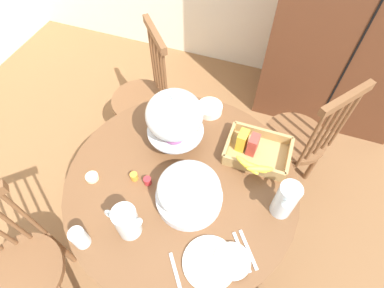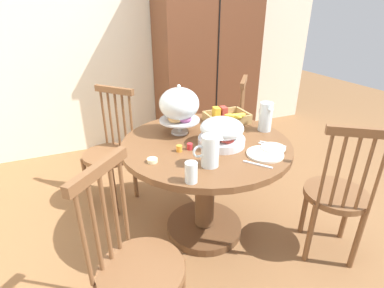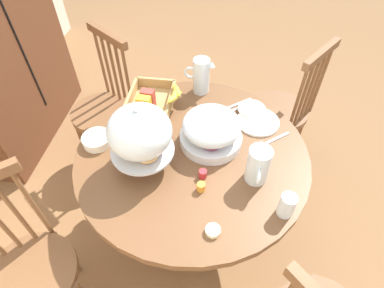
{
  "view_description": "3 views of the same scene",
  "coord_description": "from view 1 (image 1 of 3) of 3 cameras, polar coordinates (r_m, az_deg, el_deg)",
  "views": [
    {
      "loc": [
        0.23,
        -0.64,
        2.0
      ],
      "look_at": [
        -0.04,
        0.14,
        0.84
      ],
      "focal_mm": 28.04,
      "sensor_mm": 36.0,
      "label": 1
    },
    {
      "loc": [
        -0.83,
        -1.6,
        1.55
      ],
      "look_at": [
        -0.14,
        -0.01,
        0.74
      ],
      "focal_mm": 27.64,
      "sensor_mm": 36.0,
      "label": 2
    },
    {
      "loc": [
        -1.03,
        -0.14,
        1.87
      ],
      "look_at": [
        -0.04,
        -0.01,
        0.79
      ],
      "focal_mm": 29.45,
      "sensor_mm": 36.0,
      "label": 3
    }
  ],
  "objects": [
    {
      "name": "ground_plane",
      "position": [
        2.12,
        -0.11,
        -16.55
      ],
      "size": [
        10.0,
        10.0,
        0.0
      ],
      "primitive_type": "plane",
      "color": "brown"
    },
    {
      "name": "dining_table",
      "position": [
        1.65,
        -1.79,
        -10.77
      ],
      "size": [
        1.11,
        1.11,
        0.74
      ],
      "color": "brown",
      "rests_on": "ground_plane"
    },
    {
      "name": "windsor_chair_near_window",
      "position": [
        2.18,
        -9.22,
        8.34
      ],
      "size": [
        0.47,
        0.47,
        0.97
      ],
      "color": "brown",
      "rests_on": "ground_plane"
    },
    {
      "name": "windsor_chair_by_cabinet",
      "position": [
        1.8,
        -29.75,
        -19.99
      ],
      "size": [
        0.47,
        0.47,
        0.97
      ],
      "color": "brown",
      "rests_on": "ground_plane"
    },
    {
      "name": "windsor_chair_far_side",
      "position": [
        2.04,
        19.47,
        0.73
      ],
      "size": [
        0.46,
        0.47,
        0.97
      ],
      "color": "brown",
      "rests_on": "ground_plane"
    },
    {
      "name": "pastry_stand_with_dome",
      "position": [
        1.41,
        -3.35,
        5.15
      ],
      "size": [
        0.28,
        0.28,
        0.34
      ],
      "color": "silver",
      "rests_on": "dining_table"
    },
    {
      "name": "fruit_platter_covered",
      "position": [
        1.32,
        -0.58,
        -9.0
      ],
      "size": [
        0.3,
        0.3,
        0.18
      ],
      "color": "silver",
      "rests_on": "dining_table"
    },
    {
      "name": "orange_juice_pitcher",
      "position": [
        1.29,
        -12.24,
        -14.39
      ],
      "size": [
        0.18,
        0.1,
        0.18
      ],
      "color": "silver",
      "rests_on": "dining_table"
    },
    {
      "name": "milk_pitcher",
      "position": [
        1.35,
        17.26,
        -10.26
      ],
      "size": [
        0.09,
        0.17,
        0.2
      ],
      "color": "silver",
      "rests_on": "dining_table"
    },
    {
      "name": "cereal_basket",
      "position": [
        1.5,
        11.84,
        -1.41
      ],
      "size": [
        0.32,
        0.3,
        0.12
      ],
      "color": "tan",
      "rests_on": "dining_table"
    },
    {
      "name": "china_plate_large",
      "position": [
        1.3,
        3.36,
        -21.58
      ],
      "size": [
        0.22,
        0.22,
        0.01
      ],
      "primitive_type": "cylinder",
      "color": "white",
      "rests_on": "dining_table"
    },
    {
      "name": "china_plate_small",
      "position": [
        1.29,
        7.64,
        -21.16
      ],
      "size": [
        0.15,
        0.15,
        0.01
      ],
      "primitive_type": "cylinder",
      "color": "white",
      "rests_on": "china_plate_large"
    },
    {
      "name": "cereal_bowl",
      "position": [
        1.68,
        3.39,
        6.75
      ],
      "size": [
        0.14,
        0.14,
        0.04
      ],
      "primitive_type": "cylinder",
      "color": "white",
      "rests_on": "dining_table"
    },
    {
      "name": "drinking_glass",
      "position": [
        1.35,
        -20.58,
        -16.38
      ],
      "size": [
        0.06,
        0.06,
        0.11
      ],
      "primitive_type": "cylinder",
      "color": "silver",
      "rests_on": "dining_table"
    },
    {
      "name": "butter_dish",
      "position": [
        1.51,
        -18.48,
        -6.01
      ],
      "size": [
        0.06,
        0.06,
        0.02
      ],
      "primitive_type": "cylinder",
      "color": "beige",
      "rests_on": "dining_table"
    },
    {
      "name": "jam_jar_strawberry",
      "position": [
        1.43,
        -8.45,
        -6.96
      ],
      "size": [
        0.04,
        0.04,
        0.04
      ],
      "primitive_type": "cylinder",
      "color": "#B7282D",
      "rests_on": "dining_table"
    },
    {
      "name": "jam_jar_apricot",
      "position": [
        1.45,
        -10.96,
        -6.09
      ],
      "size": [
        0.04,
        0.04,
        0.04
      ],
      "primitive_type": "cylinder",
      "color": "orange",
      "rests_on": "dining_table"
    },
    {
      "name": "table_knife",
      "position": [
        1.32,
        9.41,
        -19.57
      ],
      "size": [
        0.11,
        0.14,
        0.01
      ],
      "primitive_type": "cube",
      "rotation": [
        0.0,
        0.0,
        5.37
      ],
      "color": "silver",
      "rests_on": "dining_table"
    },
    {
      "name": "dinner_fork",
      "position": [
        1.33,
        10.65,
        -19.12
      ],
      "size": [
        0.11,
        0.14,
        0.01
      ],
      "primitive_type": "cube",
      "rotation": [
        0.0,
        0.0,
        5.37
      ],
      "color": "silver",
      "rests_on": "dining_table"
    },
    {
      "name": "soup_spoon",
      "position": [
        1.29,
        -3.04,
        -23.46
      ],
      "size": [
        0.11,
        0.14,
        0.01
      ],
      "primitive_type": "cube",
      "rotation": [
        0.0,
        0.0,
        5.37
      ],
      "color": "silver",
      "rests_on": "dining_table"
    }
  ]
}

